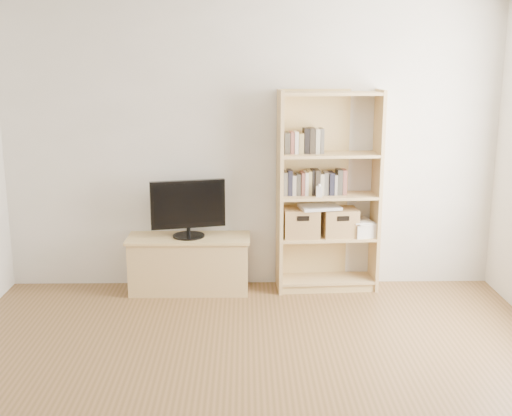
{
  "coord_description": "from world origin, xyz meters",
  "views": [
    {
      "loc": [
        -0.06,
        -3.3,
        2.11
      ],
      "look_at": [
        0.03,
        1.9,
        0.87
      ],
      "focal_mm": 45.0,
      "sensor_mm": 36.0,
      "label": 1
    }
  ],
  "objects_px": {
    "bookshelf": "(328,192)",
    "laptop": "(319,207)",
    "basket_left": "(301,222)",
    "baby_monitor": "(319,192)",
    "basket_right": "(340,222)",
    "television": "(188,209)",
    "tv_stand": "(189,265)"
  },
  "relations": [
    {
      "from": "bookshelf",
      "to": "baby_monitor",
      "type": "distance_m",
      "value": 0.15
    },
    {
      "from": "laptop",
      "to": "tv_stand",
      "type": "bearing_deg",
      "value": 169.42
    },
    {
      "from": "baby_monitor",
      "to": "bookshelf",
      "type": "bearing_deg",
      "value": 59.65
    },
    {
      "from": "bookshelf",
      "to": "baby_monitor",
      "type": "bearing_deg",
      "value": -135.0
    },
    {
      "from": "television",
      "to": "basket_left",
      "type": "xyz_separation_m",
      "value": [
        1.02,
        0.02,
        -0.14
      ]
    },
    {
      "from": "bookshelf",
      "to": "baby_monitor",
      "type": "xyz_separation_m",
      "value": [
        -0.1,
        -0.11,
        0.03
      ]
    },
    {
      "from": "television",
      "to": "basket_right",
      "type": "relative_size",
      "value": 2.19
    },
    {
      "from": "television",
      "to": "tv_stand",
      "type": "bearing_deg",
      "value": 0.0
    },
    {
      "from": "tv_stand",
      "to": "bookshelf",
      "type": "bearing_deg",
      "value": 1.89
    },
    {
      "from": "basket_right",
      "to": "tv_stand",
      "type": "bearing_deg",
      "value": 176.56
    },
    {
      "from": "baby_monitor",
      "to": "laptop",
      "type": "bearing_deg",
      "value": 90.75
    },
    {
      "from": "basket_left",
      "to": "laptop",
      "type": "xyz_separation_m",
      "value": [
        0.16,
        -0.0,
        0.14
      ]
    },
    {
      "from": "tv_stand",
      "to": "basket_right",
      "type": "xyz_separation_m",
      "value": [
        1.37,
        0.04,
        0.39
      ]
    },
    {
      "from": "baby_monitor",
      "to": "basket_left",
      "type": "relative_size",
      "value": 0.31
    },
    {
      "from": "bookshelf",
      "to": "television",
      "type": "distance_m",
      "value": 1.27
    },
    {
      "from": "tv_stand",
      "to": "laptop",
      "type": "bearing_deg",
      "value": 0.93
    },
    {
      "from": "laptop",
      "to": "basket_left",
      "type": "bearing_deg",
      "value": 167.57
    },
    {
      "from": "television",
      "to": "basket_right",
      "type": "xyz_separation_m",
      "value": [
        1.37,
        0.04,
        -0.14
      ]
    },
    {
      "from": "television",
      "to": "baby_monitor",
      "type": "bearing_deg",
      "value": -16.19
    },
    {
      "from": "laptop",
      "to": "television",
      "type": "bearing_deg",
      "value": 169.42
    },
    {
      "from": "basket_right",
      "to": "laptop",
      "type": "xyz_separation_m",
      "value": [
        -0.19,
        -0.02,
        0.15
      ]
    },
    {
      "from": "television",
      "to": "laptop",
      "type": "bearing_deg",
      "value": -12.05
    },
    {
      "from": "bookshelf",
      "to": "basket_left",
      "type": "bearing_deg",
      "value": -178.81
    },
    {
      "from": "bookshelf",
      "to": "laptop",
      "type": "xyz_separation_m",
      "value": [
        -0.08,
        -0.02,
        -0.13
      ]
    },
    {
      "from": "baby_monitor",
      "to": "basket_right",
      "type": "xyz_separation_m",
      "value": [
        0.21,
        0.11,
        -0.31
      ]
    },
    {
      "from": "bookshelf",
      "to": "basket_right",
      "type": "relative_size",
      "value": 5.95
    },
    {
      "from": "tv_stand",
      "to": "baby_monitor",
      "type": "xyz_separation_m",
      "value": [
        1.17,
        -0.07,
        0.7
      ]
    },
    {
      "from": "basket_left",
      "to": "basket_right",
      "type": "height_order",
      "value": "basket_left"
    },
    {
      "from": "laptop",
      "to": "bookshelf",
      "type": "bearing_deg",
      "value": 4.31
    },
    {
      "from": "basket_right",
      "to": "laptop",
      "type": "height_order",
      "value": "laptop"
    },
    {
      "from": "basket_left",
      "to": "basket_right",
      "type": "bearing_deg",
      "value": 1.14
    },
    {
      "from": "basket_left",
      "to": "basket_right",
      "type": "relative_size",
      "value": 1.03
    }
  ]
}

